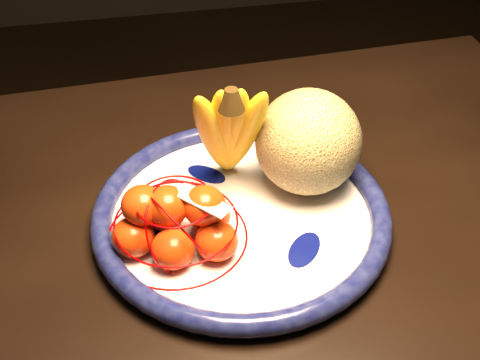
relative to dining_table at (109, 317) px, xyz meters
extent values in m
cube|color=black|center=(0.00, 0.00, 0.06)|extent=(1.59, 1.01, 0.04)
cylinder|color=black|center=(0.67, 0.43, -0.32)|extent=(0.06, 0.06, 0.73)
cylinder|color=white|center=(0.19, 0.06, 0.09)|extent=(0.37, 0.37, 0.02)
torus|color=#06093C|center=(0.19, 0.06, 0.10)|extent=(0.40, 0.40, 0.03)
cylinder|color=white|center=(0.19, 0.06, 0.08)|extent=(0.18, 0.18, 0.01)
ellipsoid|color=#070E55|center=(0.26, -0.02, 0.10)|extent=(0.14, 0.15, 0.00)
ellipsoid|color=#070E55|center=(0.16, 0.15, 0.10)|extent=(0.13, 0.13, 0.00)
ellipsoid|color=#070E55|center=(0.07, 0.06, 0.10)|extent=(0.13, 0.10, 0.00)
sphere|color=olive|center=(0.29, 0.11, 0.17)|extent=(0.15, 0.15, 0.15)
ellipsoid|color=yellow|center=(0.17, 0.13, 0.19)|extent=(0.10, 0.12, 0.19)
ellipsoid|color=yellow|center=(0.18, 0.13, 0.19)|extent=(0.06, 0.11, 0.19)
ellipsoid|color=yellow|center=(0.19, 0.13, 0.19)|extent=(0.05, 0.11, 0.19)
ellipsoid|color=yellow|center=(0.21, 0.13, 0.19)|extent=(0.09, 0.12, 0.19)
cone|color=black|center=(0.19, 0.13, 0.28)|extent=(0.03, 0.03, 0.03)
ellipsoid|color=#F74516|center=(0.05, 0.02, 0.12)|extent=(0.05, 0.05, 0.05)
ellipsoid|color=#F74516|center=(0.09, -0.01, 0.12)|extent=(0.05, 0.05, 0.05)
ellipsoid|color=#F74516|center=(0.15, -0.01, 0.12)|extent=(0.05, 0.05, 0.05)
ellipsoid|color=#F74516|center=(0.09, 0.06, 0.12)|extent=(0.05, 0.05, 0.05)
ellipsoid|color=#F74516|center=(0.15, 0.04, 0.12)|extent=(0.05, 0.05, 0.05)
ellipsoid|color=#F74516|center=(0.09, 0.03, 0.16)|extent=(0.05, 0.05, 0.05)
ellipsoid|color=#F74516|center=(0.14, 0.02, 0.16)|extent=(0.05, 0.05, 0.05)
ellipsoid|color=#F74516|center=(0.06, 0.03, 0.16)|extent=(0.05, 0.05, 0.05)
torus|color=#A10001|center=(0.10, 0.02, 0.11)|extent=(0.24, 0.24, 0.00)
torus|color=#A10001|center=(0.10, 0.02, 0.14)|extent=(0.20, 0.20, 0.00)
torus|color=#A10001|center=(0.10, 0.02, 0.17)|extent=(0.13, 0.13, 0.00)
torus|color=#A10001|center=(0.10, 0.02, 0.13)|extent=(0.12, 0.06, 0.11)
torus|color=#A10001|center=(0.10, 0.02, 0.13)|extent=(0.11, 0.13, 0.11)
torus|color=#A10001|center=(0.10, 0.02, 0.13)|extent=(0.10, 0.13, 0.11)
cube|color=white|center=(0.13, 0.01, 0.18)|extent=(0.07, 0.07, 0.01)
camera|label=1|loc=(0.07, -0.59, 0.71)|focal=50.00mm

